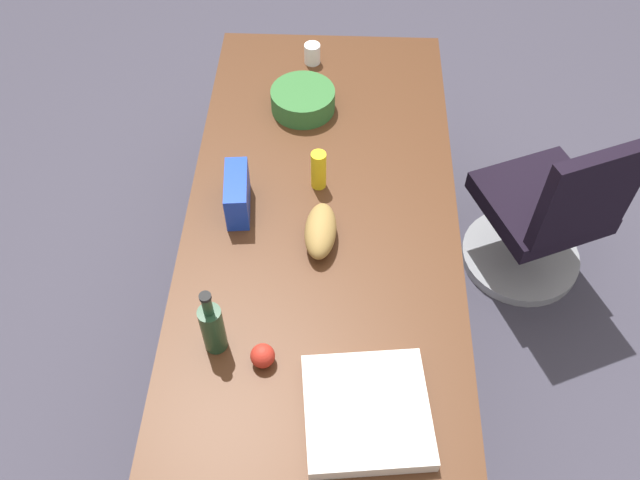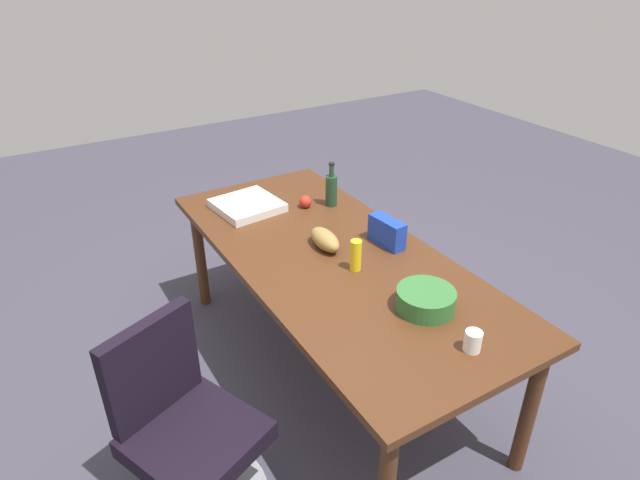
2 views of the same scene
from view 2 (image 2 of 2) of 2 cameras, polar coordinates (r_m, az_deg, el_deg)
name	(u,v)px [view 2 (image 2 of 2)]	position (r m, az deg, el deg)	size (l,w,h in m)	color
ground_plane	(332,368)	(3.27, 1.26, -13.49)	(10.00, 10.00, 0.00)	#3D3B48
conference_table	(333,267)	(2.84, 1.42, -2.89)	(2.23, 0.99, 0.79)	#492814
office_chair	(190,444)	(2.49, -13.70, -20.34)	(0.63, 0.63, 0.92)	gray
paper_cup	(473,341)	(2.24, 15.93, -10.29)	(0.07, 0.07, 0.09)	white
salad_bowl	(426,300)	(2.43, 11.16, -6.25)	(0.26, 0.26, 0.09)	#306930
pizza_box	(247,205)	(3.30, -7.74, 3.67)	(0.36, 0.36, 0.05)	silver
mustard_bottle	(356,255)	(2.64, 3.82, -1.63)	(0.06, 0.06, 0.16)	yellow
bread_loaf	(325,239)	(2.84, 0.58, 0.07)	(0.24, 0.11, 0.10)	olive
wine_bottle	(331,189)	(3.29, 1.22, 5.42)	(0.08, 0.08, 0.28)	#1E3D24
chip_bag_blue	(387,232)	(2.88, 7.12, 0.86)	(0.22, 0.08, 0.15)	#193AB3
apple_red	(305,202)	(3.29, -1.56, 4.10)	(0.08, 0.08, 0.08)	#B5281C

